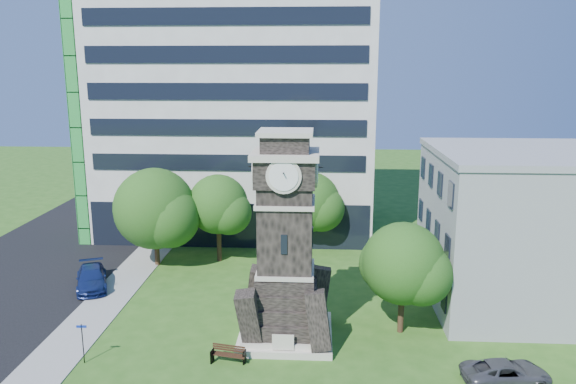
# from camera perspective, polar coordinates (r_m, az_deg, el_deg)

# --- Properties ---
(ground) EXTENTS (160.00, 160.00, 0.00)m
(ground) POSITION_cam_1_polar(r_m,az_deg,el_deg) (32.83, -5.89, -15.84)
(ground) COLOR #2B5819
(ground) RESTS_ON ground
(sidewalk) EXTENTS (3.00, 70.00, 0.06)m
(sidewalk) POSITION_cam_1_polar(r_m,az_deg,el_deg) (39.62, -18.67, -11.24)
(sidewalk) COLOR gray
(sidewalk) RESTS_ON ground
(clock_tower) EXTENTS (5.40, 5.40, 12.22)m
(clock_tower) POSITION_cam_1_polar(r_m,az_deg,el_deg) (32.22, -0.24, -6.08)
(clock_tower) COLOR beige
(clock_tower) RESTS_ON ground
(office_tall) EXTENTS (26.20, 15.11, 28.60)m
(office_tall) POSITION_cam_1_polar(r_m,az_deg,el_deg) (54.93, -5.27, 11.12)
(office_tall) COLOR silver
(office_tall) RESTS_ON ground
(office_low) EXTENTS (15.20, 12.20, 10.40)m
(office_low) POSITION_cam_1_polar(r_m,az_deg,el_deg) (40.81, 24.90, -3.35)
(office_low) COLOR gray
(office_low) RESTS_ON ground
(car_street_north) EXTENTS (3.76, 5.42, 1.46)m
(car_street_north) POSITION_cam_1_polar(r_m,az_deg,el_deg) (43.25, -19.33, -8.25)
(car_street_north) COLOR navy
(car_street_north) RESTS_ON ground
(car_east_lot) EXTENTS (4.65, 2.63, 1.22)m
(car_east_lot) POSITION_cam_1_polar(r_m,az_deg,el_deg) (31.49, 21.29, -16.75)
(car_east_lot) COLOR #48494D
(car_east_lot) RESTS_ON ground
(park_bench) EXTENTS (1.85, 0.49, 0.96)m
(park_bench) POSITION_cam_1_polar(r_m,az_deg,el_deg) (31.60, -6.07, -16.00)
(park_bench) COLOR black
(park_bench) RESTS_ON ground
(street_sign) EXTENTS (0.54, 0.05, 2.25)m
(street_sign) POSITION_cam_1_polar(r_m,az_deg,el_deg) (32.84, -20.15, -13.83)
(street_sign) COLOR black
(street_sign) RESTS_ON ground
(tree_nw) EXTENTS (7.07, 6.43, 7.90)m
(tree_nw) POSITION_cam_1_polar(r_m,az_deg,el_deg) (45.47, -13.27, -1.88)
(tree_nw) COLOR #332114
(tree_nw) RESTS_ON ground
(tree_nc) EXTENTS (5.31, 4.82, 7.21)m
(tree_nc) POSITION_cam_1_polar(r_m,az_deg,el_deg) (45.52, -7.03, -1.48)
(tree_nc) COLOR #332114
(tree_nc) RESTS_ON ground
(tree_ne) EXTENTS (5.78, 5.25, 6.89)m
(tree_ne) POSITION_cam_1_polar(r_m,az_deg,el_deg) (48.36, 2.27, -1.18)
(tree_ne) COLOR #332114
(tree_ne) RESTS_ON ground
(tree_east) EXTENTS (5.36, 4.87, 6.78)m
(tree_east) POSITION_cam_1_polar(r_m,az_deg,el_deg) (33.88, 11.73, -7.39)
(tree_east) COLOR #332114
(tree_east) RESTS_ON ground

